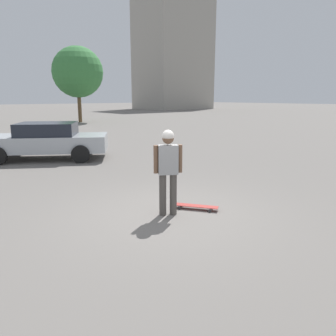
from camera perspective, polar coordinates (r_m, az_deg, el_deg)
The scene contains 6 objects.
ground_plane at distance 6.88m, azimuth 0.00°, elevation -8.09°, with size 220.00×220.00×0.00m, color slate.
person at distance 6.58m, azimuth 0.00°, elevation 0.49°, with size 0.38×0.51×1.76m.
skateboard at distance 7.18m, azimuth 4.78°, elevation -6.65°, with size 0.92×0.71×0.08m.
car_parked_near at distance 13.61m, azimuth -20.54°, elevation 4.56°, with size 4.15×4.97×1.42m.
building_block_distant at distance 68.18m, azimuth 0.90°, elevation 18.98°, with size 10.16×13.19×20.65m.
tree_distant at distance 33.07m, azimuth -15.46°, elevation 15.79°, with size 4.72×4.72×7.03m.
Camera 1 is at (4.94, -4.14, 2.40)m, focal length 35.00 mm.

